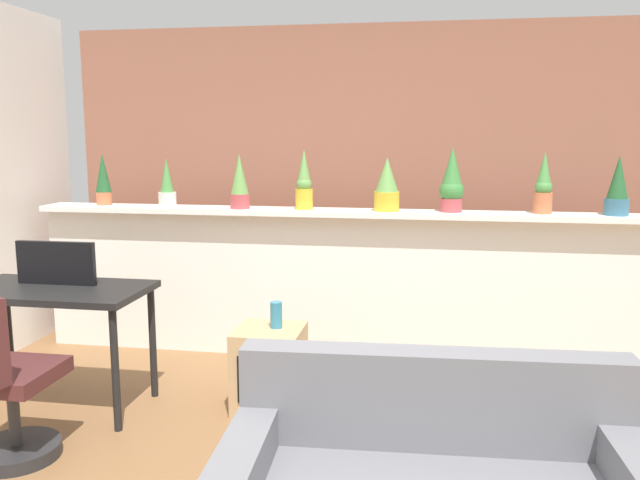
# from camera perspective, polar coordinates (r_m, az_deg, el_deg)

# --- Properties ---
(divider_wall) EXTENTS (4.64, 0.16, 1.07)m
(divider_wall) POSITION_cam_1_polar(r_m,az_deg,el_deg) (4.86, 2.26, -4.09)
(divider_wall) COLOR white
(divider_wall) RESTS_ON ground
(plant_shelf) EXTENTS (4.64, 0.29, 0.04)m
(plant_shelf) POSITION_cam_1_polar(r_m,az_deg,el_deg) (4.72, 2.24, 2.38)
(plant_shelf) COLOR white
(plant_shelf) RESTS_ON divider_wall
(brick_wall_behind) EXTENTS (4.64, 0.10, 2.50)m
(brick_wall_behind) POSITION_cam_1_polar(r_m,az_deg,el_deg) (5.34, 3.14, 4.87)
(brick_wall_behind) COLOR #935B47
(brick_wall_behind) RESTS_ON ground
(potted_plant_0) EXTENTS (0.12, 0.12, 0.39)m
(potted_plant_0) POSITION_cam_1_polar(r_m,az_deg,el_deg) (5.30, -18.33, 5.05)
(potted_plant_0) COLOR #C66B42
(potted_plant_0) RESTS_ON plant_shelf
(potted_plant_1) EXTENTS (0.13, 0.13, 0.36)m
(potted_plant_1) POSITION_cam_1_polar(r_m,az_deg,el_deg) (5.03, -13.15, 4.59)
(potted_plant_1) COLOR silver
(potted_plant_1) RESTS_ON plant_shelf
(potted_plant_2) EXTENTS (0.14, 0.14, 0.40)m
(potted_plant_2) POSITION_cam_1_polar(r_m,az_deg,el_deg) (4.83, -7.00, 4.99)
(potted_plant_2) COLOR #B7474C
(potted_plant_2) RESTS_ON plant_shelf
(potted_plant_3) EXTENTS (0.13, 0.13, 0.43)m
(potted_plant_3) POSITION_cam_1_polar(r_m,az_deg,el_deg) (4.74, -1.39, 4.93)
(potted_plant_3) COLOR gold
(potted_plant_3) RESTS_ON plant_shelf
(potted_plant_4) EXTENTS (0.18, 0.18, 0.38)m
(potted_plant_4) POSITION_cam_1_polar(r_m,az_deg,el_deg) (4.67, 5.83, 4.74)
(potted_plant_4) COLOR gold
(potted_plant_4) RESTS_ON plant_shelf
(potted_plant_5) EXTENTS (0.17, 0.17, 0.45)m
(potted_plant_5) POSITION_cam_1_polar(r_m,az_deg,el_deg) (4.68, 11.39, 4.92)
(potted_plant_5) COLOR #B7474C
(potted_plant_5) RESTS_ON plant_shelf
(potted_plant_6) EXTENTS (0.13, 0.13, 0.42)m
(potted_plant_6) POSITION_cam_1_polar(r_m,az_deg,el_deg) (4.74, 18.85, 4.42)
(potted_plant_6) COLOR #C66B42
(potted_plant_6) RESTS_ON plant_shelf
(potted_plant_7) EXTENTS (0.16, 0.16, 0.40)m
(potted_plant_7) POSITION_cam_1_polar(r_m,az_deg,el_deg) (4.82, 24.45, 4.17)
(potted_plant_7) COLOR #386B84
(potted_plant_7) RESTS_ON plant_shelf
(desk) EXTENTS (1.10, 0.60, 0.75)m
(desk) POSITION_cam_1_polar(r_m,az_deg,el_deg) (4.25, -22.08, -4.95)
(desk) COLOR black
(desk) RESTS_ON ground
(tv_monitor) EXTENTS (0.50, 0.04, 0.26)m
(tv_monitor) POSITION_cam_1_polar(r_m,az_deg,el_deg) (4.28, -21.96, -1.86)
(tv_monitor) COLOR black
(tv_monitor) RESTS_ON desk
(office_chair) EXTENTS (0.50, 0.50, 0.91)m
(office_chair) POSITION_cam_1_polar(r_m,az_deg,el_deg) (3.73, -25.93, -11.63)
(office_chair) COLOR #262628
(office_chair) RESTS_ON ground
(side_cube_shelf) EXTENTS (0.40, 0.41, 0.50)m
(side_cube_shelf) POSITION_cam_1_polar(r_m,az_deg,el_deg) (4.05, -4.43, -11.10)
(side_cube_shelf) COLOR tan
(side_cube_shelf) RESTS_ON ground
(vase_on_shelf) EXTENTS (0.07, 0.07, 0.16)m
(vase_on_shelf) POSITION_cam_1_polar(r_m,az_deg,el_deg) (3.97, -3.82, -6.51)
(vase_on_shelf) COLOR teal
(vase_on_shelf) RESTS_ON side_cube_shelf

